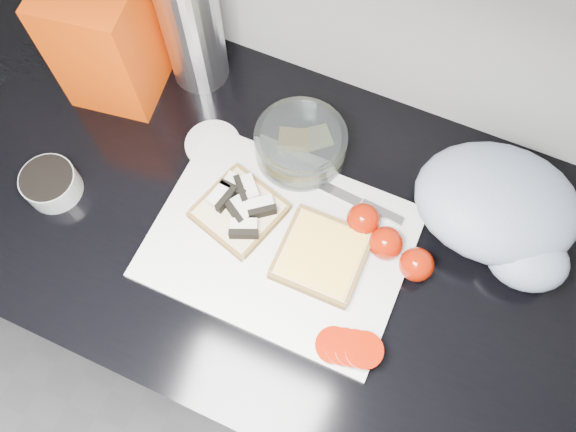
# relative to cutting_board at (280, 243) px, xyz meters

# --- Properties ---
(base_cabinet) EXTENTS (3.50, 0.60, 0.86)m
(base_cabinet) POSITION_rel_cutting_board_xyz_m (-0.03, 0.04, -0.48)
(base_cabinet) COLOR black
(base_cabinet) RESTS_ON ground
(countertop) EXTENTS (3.50, 0.64, 0.04)m
(countertop) POSITION_rel_cutting_board_xyz_m (-0.03, 0.04, -0.03)
(countertop) COLOR black
(countertop) RESTS_ON base_cabinet
(cutting_board) EXTENTS (0.40, 0.30, 0.01)m
(cutting_board) POSITION_rel_cutting_board_xyz_m (0.00, 0.00, 0.00)
(cutting_board) COLOR silver
(cutting_board) RESTS_ON countertop
(bread_left) EXTENTS (0.16, 0.16, 0.04)m
(bread_left) POSITION_rel_cutting_board_xyz_m (-0.08, 0.02, 0.02)
(bread_left) COLOR beige
(bread_left) RESTS_ON cutting_board
(bread_right) EXTENTS (0.14, 0.14, 0.02)m
(bread_right) POSITION_rel_cutting_board_xyz_m (0.07, 0.00, 0.02)
(bread_right) COLOR beige
(bread_right) RESTS_ON cutting_board
(tomato_slices) EXTENTS (0.11, 0.08, 0.02)m
(tomato_slices) POSITION_rel_cutting_board_xyz_m (0.16, -0.11, 0.02)
(tomato_slices) COLOR #991603
(tomato_slices) RESTS_ON cutting_board
(knife) EXTENTS (0.23, 0.03, 0.01)m
(knife) POSITION_rel_cutting_board_xyz_m (0.08, 0.11, 0.01)
(knife) COLOR #B8B8BD
(knife) RESTS_ON cutting_board
(seed_tub) EXTENTS (0.09, 0.09, 0.05)m
(seed_tub) POSITION_rel_cutting_board_xyz_m (-0.38, -0.06, 0.02)
(seed_tub) COLOR gray
(seed_tub) RESTS_ON countertop
(tub_lid) EXTENTS (0.12, 0.12, 0.01)m
(tub_lid) POSITION_rel_cutting_board_xyz_m (-0.18, 0.12, -0.00)
(tub_lid) COLOR silver
(tub_lid) RESTS_ON countertop
(glass_bowl) EXTENTS (0.15, 0.15, 0.06)m
(glass_bowl) POSITION_rel_cutting_board_xyz_m (-0.04, 0.16, 0.03)
(glass_bowl) COLOR silver
(glass_bowl) RESTS_ON countertop
(bread_bag) EXTENTS (0.17, 0.16, 0.23)m
(bread_bag) POSITION_rel_cutting_board_xyz_m (-0.39, 0.17, 0.11)
(bread_bag) COLOR red
(bread_bag) RESTS_ON countertop
(steel_canister) EXTENTS (0.10, 0.10, 0.24)m
(steel_canister) POSITION_rel_cutting_board_xyz_m (-0.27, 0.25, 0.12)
(steel_canister) COLOR silver
(steel_canister) RESTS_ON countertop
(grocery_bag) EXTENTS (0.28, 0.24, 0.11)m
(grocery_bag) POSITION_rel_cutting_board_xyz_m (0.30, 0.17, 0.05)
(grocery_bag) COLOR #9CACC1
(grocery_bag) RESTS_ON countertop
(whole_tomatoes) EXTENTS (0.16, 0.09, 0.05)m
(whole_tomatoes) POSITION_rel_cutting_board_xyz_m (0.16, 0.06, 0.02)
(whole_tomatoes) COLOR #991603
(whole_tomatoes) RESTS_ON countertop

